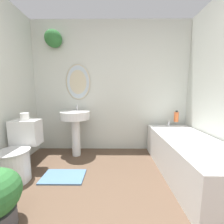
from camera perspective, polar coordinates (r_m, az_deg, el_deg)
wall_back at (r=2.64m, az=-1.98°, el=11.08°), size 2.99×0.29×2.40m
toilet at (r=2.22m, az=-34.26°, el=-13.93°), size 0.38×0.58×0.73m
pedestal_sink at (r=2.47m, az=-14.96°, el=-4.00°), size 0.50×0.50×0.89m
bathtub at (r=2.19m, az=29.32°, el=-15.64°), size 0.71×1.63×0.58m
shampoo_bottle at (r=2.76m, az=25.16°, el=-1.76°), size 0.08×0.08×0.20m
bath_mat at (r=2.10m, az=-19.51°, el=-23.98°), size 0.55×0.32×0.02m
toilet_paper_roll at (r=2.26m, az=-32.54°, el=-1.61°), size 0.11×0.11×0.10m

